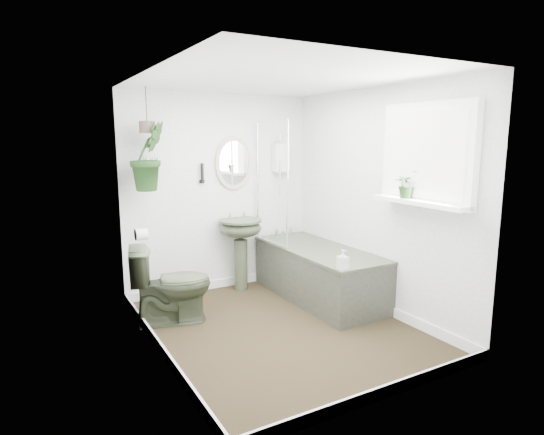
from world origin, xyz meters
TOP-DOWN VIEW (x-y plane):
  - floor at (0.00, 0.00)m, footprint 2.30×2.80m
  - ceiling at (0.00, 0.00)m, footprint 2.30×2.80m
  - wall_back at (0.00, 1.41)m, footprint 2.30×0.02m
  - wall_front at (0.00, -1.41)m, footprint 2.30×0.02m
  - wall_left at (-1.16, 0.00)m, footprint 0.02×2.80m
  - wall_right at (1.16, 0.00)m, footprint 0.02×2.80m
  - skirting at (0.00, 0.00)m, footprint 2.30×2.80m
  - bathtub at (0.80, 0.50)m, footprint 0.72×1.72m
  - bath_screen at (0.47, 0.99)m, footprint 0.04×0.72m
  - shower_box at (0.80, 1.34)m, footprint 0.20×0.10m
  - oval_mirror at (0.17, 1.37)m, footprint 0.46×0.03m
  - wall_sconce at (-0.23, 1.36)m, footprint 0.04×0.04m
  - toilet_roll_holder at (-1.10, 0.70)m, footprint 0.11×0.11m
  - window_recess at (1.09, -0.70)m, footprint 0.08×1.00m
  - window_sill at (1.02, -0.70)m, footprint 0.18×1.00m
  - window_blinds at (1.04, -0.70)m, footprint 0.01×0.86m
  - toilet at (-0.85, 0.65)m, footprint 0.84×0.59m
  - pedestal_sink at (0.17, 1.21)m, footprint 0.58×0.52m
  - sill_plant at (1.02, -0.54)m, footprint 0.28×0.26m
  - hanging_plant at (-0.88, 1.16)m, footprint 0.48×0.44m
  - soap_bottle at (0.51, -0.29)m, footprint 0.09×0.09m
  - hanging_pot at (-0.88, 1.16)m, footprint 0.16×0.16m

SIDE VIEW (x-z plane):
  - floor at x=0.00m, z-range -0.02..0.00m
  - skirting at x=0.00m, z-range 0.00..0.10m
  - bathtub at x=0.80m, z-range 0.00..0.58m
  - toilet at x=-0.85m, z-range 0.00..0.78m
  - pedestal_sink at x=0.17m, z-range 0.00..0.85m
  - soap_bottle at x=0.51m, z-range 0.58..0.77m
  - toilet_roll_holder at x=-1.10m, z-range 0.84..0.96m
  - wall_back at x=0.00m, z-range 0.00..2.30m
  - wall_front at x=0.00m, z-range 0.00..2.30m
  - wall_left at x=-1.16m, z-range 0.00..2.30m
  - wall_right at x=1.16m, z-range 0.00..2.30m
  - window_sill at x=1.02m, z-range 1.21..1.25m
  - bath_screen at x=0.47m, z-range 0.58..1.98m
  - sill_plant at x=1.02m, z-range 1.25..1.51m
  - wall_sconce at x=-0.23m, z-range 1.29..1.51m
  - oval_mirror at x=0.17m, z-range 1.19..1.81m
  - shower_box at x=0.80m, z-range 1.38..1.73m
  - hanging_plant at x=-0.88m, z-range 1.26..1.96m
  - window_recess at x=1.09m, z-range 1.20..2.10m
  - window_blinds at x=1.04m, z-range 1.27..2.03m
  - hanging_pot at x=-0.88m, z-range 1.84..1.96m
  - ceiling at x=0.00m, z-range 2.30..2.32m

